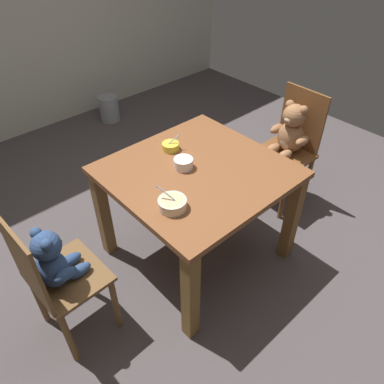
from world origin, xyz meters
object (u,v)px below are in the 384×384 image
Objects in this scene: dining_table at (197,186)px; porridge_bowl_yellow_far_center at (171,146)px; teddy_chair_near_right at (290,137)px; porridge_bowl_cream_near_left at (172,204)px; porridge_bowl_white_center at (183,163)px; teddy_chair_near_left at (55,268)px; metal_pail at (109,108)px.

dining_table is 0.32m from porridge_bowl_yellow_far_center.
porridge_bowl_cream_near_left is (-1.30, -0.15, 0.18)m from teddy_chair_near_right.
teddy_chair_near_right reaches higher than porridge_bowl_white_center.
teddy_chair_near_left reaches higher than porridge_bowl_yellow_far_center.
porridge_bowl_white_center is at bearing 123.83° from dining_table.
metal_pail is at bearing 67.34° from porridge_bowl_cream_near_left.
porridge_bowl_yellow_far_center is (0.02, 0.28, 0.15)m from dining_table.
teddy_chair_near_left is 2.67m from metal_pail.
teddy_chair_near_left is (-1.93, 0.06, -0.03)m from teddy_chair_near_right.
porridge_bowl_yellow_far_center is at bearing 51.26° from porridge_bowl_cream_near_left.
porridge_bowl_yellow_far_center is 0.40× the size of metal_pail.
teddy_chair_near_left is 7.94× the size of porridge_bowl_yellow_far_center.
teddy_chair_near_left is at bearing -166.28° from porridge_bowl_yellow_far_center.
porridge_bowl_white_center is at bearing 39.79° from porridge_bowl_cream_near_left.
teddy_chair_near_left is 0.69m from porridge_bowl_cream_near_left.
teddy_chair_near_right reaches higher than porridge_bowl_cream_near_left.
teddy_chair_near_left is 5.87× the size of porridge_bowl_cream_near_left.
porridge_bowl_cream_near_left is 0.38m from porridge_bowl_white_center.
porridge_bowl_cream_near_left is 0.58m from porridge_bowl_yellow_far_center.
teddy_chair_near_left reaches higher than porridge_bowl_white_center.
dining_table is 0.19m from porridge_bowl_white_center.
teddy_chair_near_right is at bearing -17.62° from porridge_bowl_yellow_far_center.
porridge_bowl_yellow_far_center reaches higher than dining_table.
porridge_bowl_cream_near_left is 1.35× the size of porridge_bowl_yellow_far_center.
dining_table is 0.97m from teddy_chair_near_left.
porridge_bowl_yellow_far_center is at bearing 85.35° from dining_table.
teddy_chair_near_left is at bearing 177.42° from dining_table.
teddy_chair_near_left is at bearing 161.31° from porridge_bowl_cream_near_left.
dining_table is 2.29m from metal_pail.
teddy_chair_near_left reaches higher than metal_pail.
teddy_chair_near_right is 8.13× the size of porridge_bowl_yellow_far_center.
porridge_bowl_cream_near_left reaches higher than porridge_bowl_white_center.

